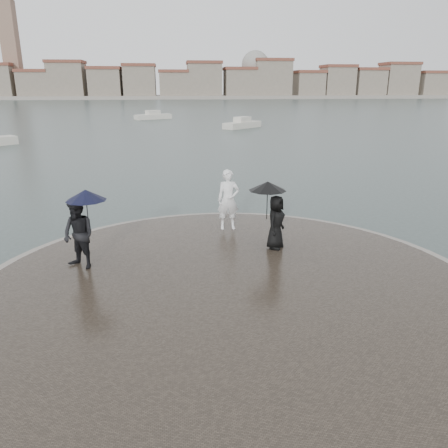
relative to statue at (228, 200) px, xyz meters
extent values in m
plane|color=#2B3835|center=(-0.48, -7.70, -1.34)|extent=(400.00, 400.00, 0.00)
cylinder|color=gray|center=(-0.48, -4.20, -1.18)|extent=(12.50, 12.50, 0.32)
cylinder|color=#2D261E|center=(-0.48, -4.20, -1.16)|extent=(11.90, 11.90, 0.36)
imported|color=white|center=(0.00, 0.00, 0.00)|extent=(0.71, 0.47, 1.95)
imported|color=black|center=(-4.18, -2.75, -0.08)|extent=(1.10, 1.06, 1.79)
cylinder|color=black|center=(-3.93, -2.65, 0.37)|extent=(0.02, 0.02, 0.90)
cone|color=black|center=(-3.93, -2.65, 0.92)|extent=(1.02, 1.02, 0.28)
imported|color=black|center=(1.12, -1.93, -0.20)|extent=(0.84, 0.91, 1.56)
cylinder|color=black|center=(0.87, -1.83, 0.32)|extent=(0.02, 0.02, 0.90)
cone|color=black|center=(0.87, -1.83, 0.84)|extent=(1.07, 1.07, 0.26)
cube|color=gray|center=(-0.48, 155.30, -0.74)|extent=(260.00, 20.00, 1.20)
cube|color=gray|center=(-48.48, 152.30, 3.16)|extent=(10.00, 10.00, 9.00)
cube|color=brown|center=(-48.48, 152.30, 8.16)|extent=(10.60, 10.60, 1.00)
cube|color=gray|center=(-37.48, 152.30, 4.66)|extent=(12.00, 10.00, 12.00)
cube|color=brown|center=(-37.48, 152.30, 11.16)|extent=(12.60, 10.60, 1.00)
cube|color=gray|center=(-24.48, 152.30, 3.66)|extent=(11.00, 10.00, 10.00)
cube|color=brown|center=(-24.48, 152.30, 9.16)|extent=(11.60, 10.60, 1.00)
cube|color=gray|center=(-12.48, 152.30, 4.16)|extent=(11.00, 10.00, 11.00)
cube|color=brown|center=(-12.48, 152.30, 10.16)|extent=(11.60, 10.60, 1.00)
cube|color=gray|center=(-0.48, 152.30, 3.16)|extent=(10.00, 10.00, 9.00)
cube|color=brown|center=(-0.48, 152.30, 8.16)|extent=(10.60, 10.60, 1.00)
cube|color=gray|center=(10.52, 152.30, 4.66)|extent=(12.00, 10.00, 12.00)
cube|color=brown|center=(10.52, 152.30, 11.16)|extent=(12.60, 10.60, 1.00)
cube|color=gray|center=(23.52, 152.30, 3.66)|extent=(11.00, 10.00, 10.00)
cube|color=brown|center=(23.52, 152.30, 9.16)|extent=(11.60, 10.60, 1.00)
cube|color=gray|center=(35.52, 152.30, 5.16)|extent=(13.00, 10.00, 13.00)
cube|color=brown|center=(35.52, 152.30, 12.16)|extent=(13.60, 10.60, 1.00)
cube|color=gray|center=(49.52, 152.30, 3.16)|extent=(10.00, 10.00, 9.00)
cube|color=brown|center=(49.52, 152.30, 8.16)|extent=(10.60, 10.60, 1.00)
cube|color=gray|center=(60.52, 152.30, 4.16)|extent=(11.00, 10.00, 11.00)
cube|color=brown|center=(60.52, 152.30, 10.16)|extent=(11.60, 10.60, 1.00)
cube|color=gray|center=(72.52, 152.30, 3.66)|extent=(11.00, 10.00, 10.00)
cube|color=brown|center=(72.52, 152.30, 9.16)|extent=(11.60, 10.60, 1.00)
cube|color=gray|center=(84.52, 152.30, 4.66)|extent=(12.00, 10.00, 12.00)
cube|color=brown|center=(84.52, 152.30, 11.16)|extent=(12.60, 10.60, 1.00)
cube|color=gray|center=(97.52, 152.30, 3.16)|extent=(10.00, 10.00, 9.00)
cube|color=brown|center=(97.52, 152.30, 8.16)|extent=(10.60, 10.60, 1.00)
cube|color=#846654|center=(-55.48, 154.30, 14.66)|extent=(5.00, 5.00, 32.00)
sphere|color=gray|center=(29.52, 154.30, 10.66)|extent=(10.00, 10.00, 10.00)
cube|color=beige|center=(-4.46, 53.99, -1.09)|extent=(5.59, 4.06, 0.90)
cube|color=beige|center=(-4.46, 53.99, -0.49)|extent=(2.33, 2.02, 0.90)
cube|color=beige|center=(6.57, 38.59, -1.09)|extent=(5.11, 4.93, 0.90)
cube|color=beige|center=(6.57, 38.59, -0.49)|extent=(2.28, 2.24, 0.90)
camera|label=1|loc=(-1.74, -13.57, 3.54)|focal=35.00mm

